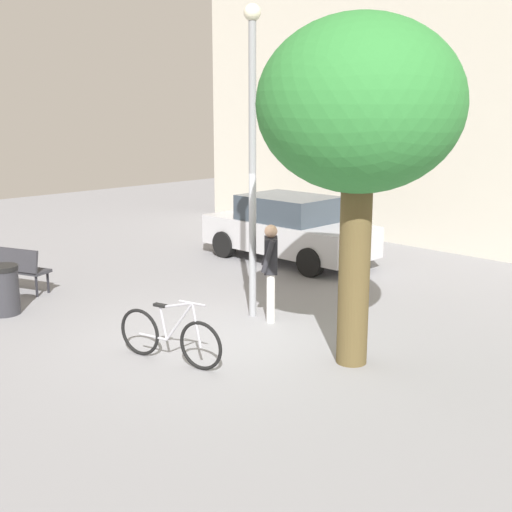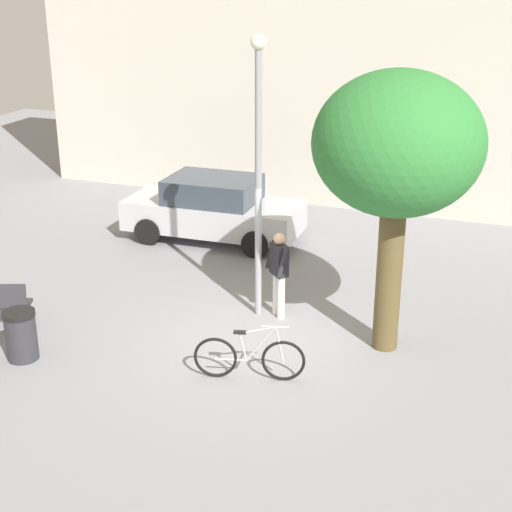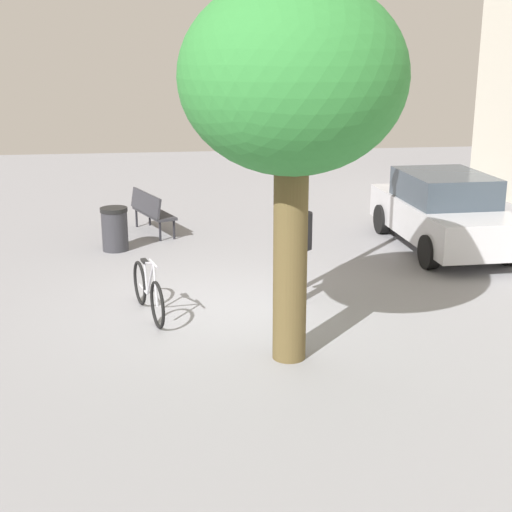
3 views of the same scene
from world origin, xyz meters
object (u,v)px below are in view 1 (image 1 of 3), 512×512
(lamppost, at_px, (252,141))
(plaza_tree, at_px, (360,109))
(park_bench, at_px, (9,265))
(parked_car_silver, at_px, (288,229))
(bicycle_silver, at_px, (170,337))
(trash_bin, at_px, (4,290))
(person_by_lamppost, at_px, (271,266))

(lamppost, height_order, plaza_tree, lamppost)
(plaza_tree, bearing_deg, park_bench, -165.26)
(park_bench, distance_m, parked_car_silver, 6.24)
(lamppost, xyz_separation_m, parked_car_silver, (-2.45, 3.56, -2.26))
(bicycle_silver, distance_m, parked_car_silver, 6.72)
(lamppost, xyz_separation_m, bicycle_silver, (0.71, -2.35, -2.66))
(plaza_tree, height_order, trash_bin, plaza_tree)
(trash_bin, bearing_deg, parked_car_silver, 83.97)
(park_bench, xyz_separation_m, trash_bin, (1.31, -0.71, -0.10))
(parked_car_silver, bearing_deg, bicycle_silver, -61.88)
(bicycle_silver, bearing_deg, park_bench, 179.87)
(trash_bin, bearing_deg, plaza_tree, 24.19)
(trash_bin, bearing_deg, park_bench, 151.40)
(lamppost, distance_m, trash_bin, 5.10)
(park_bench, height_order, parked_car_silver, parked_car_silver)
(bicycle_silver, relative_size, trash_bin, 2.00)
(lamppost, bearing_deg, parked_car_silver, 124.48)
(park_bench, bearing_deg, bicycle_silver, -0.13)
(plaza_tree, relative_size, parked_car_silver, 1.13)
(bicycle_silver, bearing_deg, lamppost, 106.88)
(plaza_tree, height_order, bicycle_silver, plaza_tree)
(park_bench, height_order, trash_bin, park_bench)
(person_by_lamppost, distance_m, trash_bin, 4.73)
(person_by_lamppost, height_order, trash_bin, person_by_lamppost)
(person_by_lamppost, bearing_deg, bicycle_silver, -82.40)
(lamppost, distance_m, plaza_tree, 2.64)
(person_by_lamppost, distance_m, parked_car_silver, 4.53)
(person_by_lamppost, relative_size, park_bench, 1.00)
(lamppost, distance_m, parked_car_silver, 4.88)
(plaza_tree, bearing_deg, parked_car_silver, 140.86)
(park_bench, distance_m, trash_bin, 1.50)
(person_by_lamppost, relative_size, parked_car_silver, 0.39)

